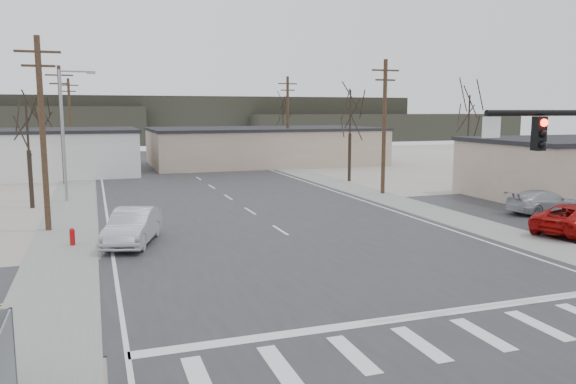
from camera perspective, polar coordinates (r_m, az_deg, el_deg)
name	(u,v)px	position (r m, az deg, el deg)	size (l,w,h in m)	color
ground	(344,272)	(22.31, 5.76, -8.09)	(140.00, 140.00, 0.00)	beige
main_road	(246,209)	(36.11, -4.30, -1.71)	(18.00, 110.00, 0.05)	#29292C
cross_road	(344,271)	(22.30, 5.76, -8.04)	(90.00, 10.00, 0.04)	#29292C
sidewalk_left	(72,205)	(39.91, -21.09, -1.28)	(3.00, 90.00, 0.06)	gray
sidewalk_right	(360,191)	(44.47, 7.32, 0.14)	(3.00, 90.00, 0.06)	gray
fire_hydrant	(72,237)	(28.02, -21.07, -4.27)	(0.24, 0.24, 0.87)	#A50C0C
building_left_far	(17,153)	(59.92, -25.79, 3.61)	(22.30, 12.30, 4.50)	silver
building_right_far	(265,146)	(66.32, -2.40, 4.71)	(26.30, 14.30, 4.30)	tan
building_lot	(576,168)	(45.78, 27.26, 2.20)	(14.30, 10.30, 4.30)	tan
upole_left_b	(43,131)	(31.50, -23.67, 5.68)	(2.20, 0.30, 10.00)	#4D3623
upole_left_c	(62,123)	(51.46, -21.99, 6.52)	(2.20, 0.30, 10.00)	#4D3623
upole_left_d	(70,119)	(71.44, -21.25, 6.88)	(2.20, 0.30, 10.00)	#4D3623
upole_right_a	(384,125)	(42.69, 9.74, 6.76)	(2.20, 0.30, 10.00)	#4D3623
upole_right_b	(288,120)	(62.86, -0.04, 7.32)	(2.20, 0.30, 10.00)	#4D3623
streetlight_main	(66,128)	(41.44, -21.65, 6.06)	(2.40, 0.25, 9.00)	gray
tree_left_near	(27,127)	(39.60, -24.97, 6.00)	(3.30, 3.30, 7.35)	#2D221B
tree_right_mid	(350,114)	(50.26, 6.34, 7.84)	(3.74, 3.74, 8.33)	#2D221B
tree_left_far	(42,110)	(65.57, -23.67, 7.60)	(3.96, 3.96, 8.82)	#2D221B
tree_right_far	(283,116)	(75.34, -0.51, 7.75)	(3.52, 3.52, 7.84)	#2D221B
tree_lot	(469,119)	(51.76, 17.90, 7.12)	(3.52, 3.52, 7.84)	#2D221B
hill_center	(215,119)	(117.89, -7.42, 7.35)	(80.00, 18.00, 9.00)	#333026
hill_right	(380,127)	(124.37, 9.28, 6.55)	(60.00, 18.00, 5.50)	#333026
sedan_crossing	(133,226)	(27.39, -15.49, -3.39)	(1.75, 5.01, 1.65)	#9FA3A9
car_far_a	(206,159)	(63.66, -8.34, 3.36)	(2.41, 5.94, 1.72)	black
car_far_b	(160,152)	(78.78, -12.90, 4.03)	(1.58, 3.93, 1.34)	black
car_parked_red	(574,219)	(32.25, 27.07, -2.42)	(2.51, 5.43, 1.51)	#960A08
car_parked_dark_a	(550,196)	(41.35, 25.07, -0.33)	(1.44, 3.57, 1.22)	black
car_parked_silver	(545,202)	(37.65, 24.63, -0.92)	(1.98, 4.88, 1.42)	#A0A4AA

